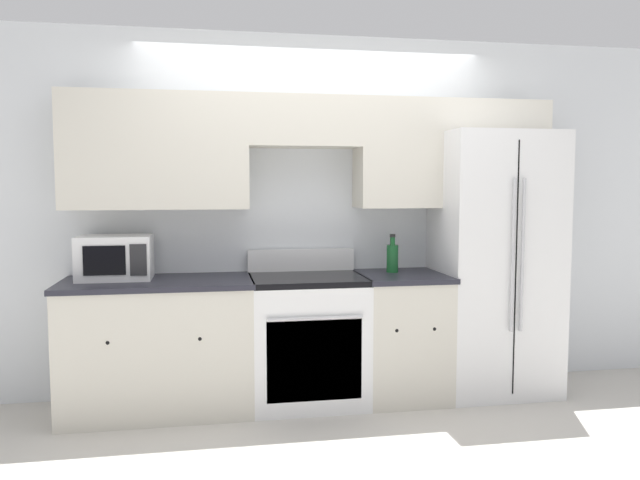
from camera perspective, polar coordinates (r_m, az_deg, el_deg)
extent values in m
plane|color=beige|center=(4.25, 0.77, -15.84)|extent=(12.00, 12.00, 0.00)
cube|color=silver|center=(4.63, -0.77, 2.36)|extent=(8.00, 0.06, 2.60)
cube|color=beige|center=(4.39, -14.75, 7.84)|extent=(1.23, 0.33, 0.78)
cube|color=beige|center=(4.44, -1.53, 10.72)|extent=(0.78, 0.33, 0.35)
cube|color=beige|center=(4.71, 11.90, 7.67)|extent=(1.41, 0.33, 0.78)
cube|color=beige|center=(4.36, -14.54, -9.58)|extent=(1.23, 0.62, 0.85)
cube|color=#23232D|center=(4.27, -14.67, -3.80)|extent=(1.25, 0.64, 0.03)
sphere|color=black|center=(4.07, -18.84, -8.88)|extent=(0.03, 0.03, 0.03)
sphere|color=black|center=(4.02, -10.93, -8.86)|extent=(0.03, 0.03, 0.03)
cube|color=beige|center=(4.55, 7.45, -8.85)|extent=(0.58, 0.62, 0.85)
cube|color=#23232D|center=(4.47, 7.52, -3.31)|extent=(0.61, 0.64, 0.03)
sphere|color=black|center=(4.20, 7.02, -8.21)|extent=(0.03, 0.03, 0.03)
sphere|color=black|center=(4.28, 10.41, -8.00)|extent=(0.03, 0.03, 0.03)
cube|color=white|center=(4.40, -1.17, -9.33)|extent=(0.78, 0.62, 0.85)
cube|color=black|center=(4.12, -0.50, -10.92)|extent=(0.63, 0.01, 0.54)
cube|color=black|center=(4.31, -1.18, -3.60)|extent=(0.78, 0.62, 0.04)
cube|color=white|center=(4.57, -1.73, -1.85)|extent=(0.78, 0.04, 0.16)
cylinder|color=silver|center=(4.03, -0.44, -7.19)|extent=(0.63, 0.02, 0.02)
cube|color=white|center=(4.77, 15.39, -1.99)|extent=(0.83, 0.75, 1.89)
cube|color=black|center=(4.45, 17.44, -2.54)|extent=(0.01, 0.01, 1.74)
cylinder|color=#B7B7BC|center=(4.40, 17.22, -1.37)|extent=(0.02, 0.02, 1.04)
cylinder|color=#B7B7BC|center=(4.43, 18.03, -1.35)|extent=(0.02, 0.02, 1.04)
cube|color=white|center=(4.38, -18.21, -1.52)|extent=(0.48, 0.34, 0.29)
cube|color=black|center=(4.21, -19.12, -1.79)|extent=(0.26, 0.01, 0.19)
cube|color=#262628|center=(4.18, -16.28, -1.76)|extent=(0.10, 0.01, 0.20)
cylinder|color=#195928|center=(4.53, 6.63, -1.69)|extent=(0.08, 0.08, 0.20)
cylinder|color=#195928|center=(4.52, 6.65, -0.09)|extent=(0.04, 0.04, 0.06)
cylinder|color=black|center=(4.51, 6.66, 0.40)|extent=(0.04, 0.04, 0.02)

